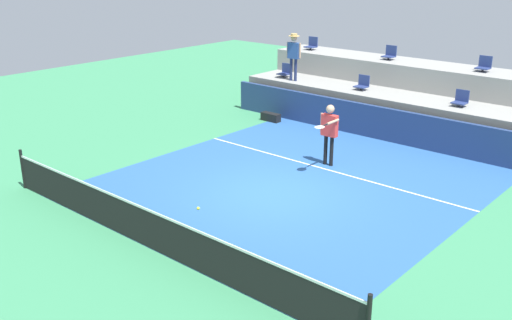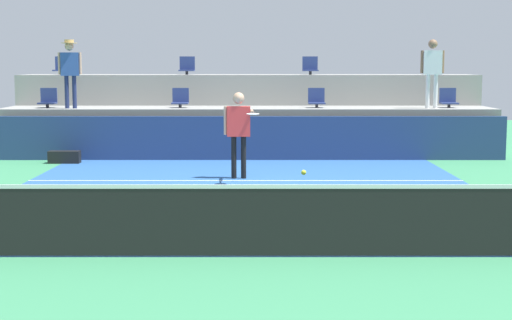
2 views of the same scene
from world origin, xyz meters
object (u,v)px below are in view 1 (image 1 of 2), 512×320
stadium_chair_upper_far_left (312,44)px  equipment_bag (271,117)px  stadium_chair_lower_far_left (285,71)px  stadium_chair_lower_left (362,84)px  stadium_chair_lower_right (461,100)px  stadium_chair_upper_left (390,54)px  spectator_with_hat (294,52)px  stadium_chair_upper_right (484,65)px  tennis_ball (198,208)px  tennis_player (329,128)px

stadium_chair_upper_far_left → equipment_bag: (0.91, -3.72, -2.16)m
stadium_chair_upper_far_left → equipment_bag: 4.40m
stadium_chair_lower_far_left → stadium_chair_lower_left: same height
stadium_chair_lower_right → stadium_chair_upper_left: (-3.60, 1.80, 0.85)m
stadium_chair_lower_far_left → equipment_bag: 2.48m
equipment_bag → spectator_with_hat: bearing=96.2°
stadium_chair_lower_right → stadium_chair_lower_far_left: bearing=180.0°
stadium_chair_lower_right → stadium_chair_upper_right: 1.99m
spectator_with_hat → tennis_ball: size_ratio=26.20×
stadium_chair_upper_left → tennis_ball: size_ratio=7.65×
stadium_chair_lower_far_left → stadium_chair_upper_far_left: stadium_chair_upper_far_left is taller
stadium_chair_upper_left → tennis_ball: bearing=-78.1°
stadium_chair_lower_far_left → spectator_with_hat: spectator_with_hat is taller
stadium_chair_upper_far_left → equipment_bag: stadium_chair_upper_far_left is taller
stadium_chair_upper_left → stadium_chair_upper_right: (3.55, 0.00, 0.00)m
stadium_chair_upper_far_left → stadium_chair_upper_left: (3.59, 0.00, 0.00)m
spectator_with_hat → tennis_ball: spectator_with_hat is taller
equipment_bag → stadium_chair_upper_right: bearing=30.8°
stadium_chair_upper_right → stadium_chair_lower_left: bearing=-153.3°
stadium_chair_lower_left → tennis_ball: bearing=-76.1°
stadium_chair_lower_left → stadium_chair_upper_far_left: bearing=153.2°
equipment_bag → stadium_chair_lower_far_left: bearing=114.3°
stadium_chair_lower_right → equipment_bag: size_ratio=0.68×
tennis_player → stadium_chair_upper_far_left: bearing=129.6°
stadium_chair_upper_right → spectator_with_hat: 6.76m
tennis_player → equipment_bag: size_ratio=2.39×
stadium_chair_lower_left → stadium_chair_upper_right: (3.57, 1.80, 0.85)m
stadium_chair_lower_far_left → tennis_ball: (6.16, -10.63, -0.48)m
tennis_ball → stadium_chair_upper_left: bearing=101.9°
stadium_chair_lower_far_left → stadium_chair_upper_right: 7.37m
stadium_chair_lower_far_left → tennis_player: (5.18, -4.51, -0.34)m
spectator_with_hat → stadium_chair_lower_left: bearing=7.7°
stadium_chair_lower_left → stadium_chair_upper_far_left: (-3.57, 1.80, 0.85)m
stadium_chair_upper_right → spectator_with_hat: size_ratio=0.29×
stadium_chair_upper_right → equipment_bag: bearing=-149.2°
tennis_ball → stadium_chair_lower_left: bearing=103.9°
stadium_chair_lower_right → tennis_player: bearing=-113.6°
stadium_chair_lower_far_left → stadium_chair_lower_right: same height
stadium_chair_lower_far_left → tennis_ball: bearing=-59.9°
tennis_player → spectator_with_hat: bearing=137.4°
spectator_with_hat → stadium_chair_upper_far_left: bearing=108.7°
stadium_chair_upper_left → tennis_player: stadium_chair_upper_left is taller
stadium_chair_upper_left → equipment_bag: bearing=-125.8°
spectator_with_hat → stadium_chair_upper_right: bearing=18.8°
stadium_chair_upper_left → stadium_chair_lower_right: bearing=-26.6°
tennis_player → stadium_chair_lower_right: bearing=66.4°
stadium_chair_upper_right → tennis_ball: size_ratio=7.65×
tennis_ball → equipment_bag: bearing=121.3°
stadium_chair_upper_left → tennis_player: 6.62m
stadium_chair_lower_far_left → stadium_chair_upper_far_left: 1.99m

